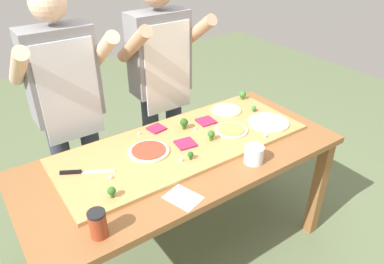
{
  "coord_description": "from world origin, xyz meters",
  "views": [
    {
      "loc": [
        -0.93,
        -1.42,
        1.95
      ],
      "look_at": [
        0.12,
        0.09,
        0.86
      ],
      "focal_mm": 33.66,
      "sensor_mm": 36.0,
      "label": 1
    }
  ],
  "objects_px": {
    "recipe_note": "(183,198)",
    "cook_left": "(67,102)",
    "broccoli_floret_center_right": "(190,155)",
    "sauce_jar": "(98,224)",
    "pizza_slice_far_left": "(185,144)",
    "cook_right": "(161,78)",
    "chefs_knife": "(80,172)",
    "broccoli_floret_center_left": "(242,94)",
    "broccoli_floret_front_left": "(112,191)",
    "pizza_slice_far_right": "(206,121)",
    "pizza_whole_tomato_red": "(149,151)",
    "pizza_slice_near_right": "(157,128)",
    "cheese_crumble_b": "(111,177)",
    "pizza_whole_pesto_green": "(231,130)",
    "cheese_crumble_a": "(139,133)",
    "flour_cup": "(254,155)",
    "broccoli_floret_back_mid": "(184,123)",
    "pizza_whole_cheese_artichoke": "(226,110)",
    "prep_table": "(183,168)",
    "cheese_crumble_c": "(181,160)",
    "cheese_crumble_e": "(195,129)",
    "broccoli_floret_front_right": "(254,108)",
    "cheese_crumble_d": "(265,136)",
    "broccoli_floret_back_left": "(211,135)",
    "pizza_whole_white_garlic": "(268,122)"
  },
  "relations": [
    {
      "from": "pizza_slice_far_left",
      "to": "cook_right",
      "type": "xyz_separation_m",
      "value": [
        0.19,
        0.58,
        0.17
      ]
    },
    {
      "from": "pizza_whole_tomato_red",
      "to": "pizza_slice_near_right",
      "type": "distance_m",
      "value": 0.26
    },
    {
      "from": "broccoli_floret_back_mid",
      "to": "cook_right",
      "type": "distance_m",
      "value": 0.45
    },
    {
      "from": "pizza_whole_pesto_green",
      "to": "cheese_crumble_a",
      "type": "bearing_deg",
      "value": 149.33
    },
    {
      "from": "pizza_whole_pesto_green",
      "to": "pizza_slice_near_right",
      "type": "xyz_separation_m",
      "value": [
        -0.37,
        0.28,
        -0.0
      ]
    },
    {
      "from": "cheese_crumble_a",
      "to": "cook_right",
      "type": "xyz_separation_m",
      "value": [
        0.36,
        0.32,
        0.17
      ]
    },
    {
      "from": "cheese_crumble_b",
      "to": "pizza_whole_white_garlic",
      "type": "bearing_deg",
      "value": -2.49
    },
    {
      "from": "chefs_knife",
      "to": "pizza_slice_far_left",
      "type": "xyz_separation_m",
      "value": [
        0.6,
        -0.09,
        -0.0
      ]
    },
    {
      "from": "pizza_whole_pesto_green",
      "to": "cheese_crumble_c",
      "type": "height_order",
      "value": "cheese_crumble_c"
    },
    {
      "from": "broccoli_floret_front_right",
      "to": "cheese_crumble_a",
      "type": "xyz_separation_m",
      "value": [
        -0.78,
        0.18,
        -0.02
      ]
    },
    {
      "from": "pizza_whole_cheese_artichoke",
      "to": "sauce_jar",
      "type": "bearing_deg",
      "value": -154.48
    },
    {
      "from": "chefs_knife",
      "to": "pizza_slice_far_right",
      "type": "height_order",
      "value": "chefs_knife"
    },
    {
      "from": "flour_cup",
      "to": "cook_left",
      "type": "xyz_separation_m",
      "value": [
        -0.7,
        0.91,
        0.16
      ]
    },
    {
      "from": "broccoli_floret_front_right",
      "to": "broccoli_floret_center_right",
      "type": "xyz_separation_m",
      "value": [
        -0.68,
        -0.22,
        0.0
      ]
    },
    {
      "from": "pizza_slice_far_left",
      "to": "broccoli_floret_back_left",
      "type": "distance_m",
      "value": 0.16
    },
    {
      "from": "pizza_slice_near_right",
      "to": "pizza_whole_cheese_artichoke",
      "type": "bearing_deg",
      "value": -6.24
    },
    {
      "from": "chefs_knife",
      "to": "broccoli_floret_center_left",
      "type": "distance_m",
      "value": 1.3
    },
    {
      "from": "pizza_slice_near_right",
      "to": "broccoli_floret_back_mid",
      "type": "xyz_separation_m",
      "value": [
        0.14,
        -0.09,
        0.04
      ]
    },
    {
      "from": "broccoli_floret_center_left",
      "to": "sauce_jar",
      "type": "bearing_deg",
      "value": -155.35
    },
    {
      "from": "pizza_slice_far_right",
      "to": "flour_cup",
      "type": "distance_m",
      "value": 0.48
    },
    {
      "from": "pizza_whole_pesto_green",
      "to": "sauce_jar",
      "type": "distance_m",
      "value": 1.05
    },
    {
      "from": "sauce_jar",
      "to": "broccoli_floret_back_mid",
      "type": "bearing_deg",
      "value": 33.39
    },
    {
      "from": "pizza_whole_cheese_artichoke",
      "to": "cook_right",
      "type": "distance_m",
      "value": 0.51
    },
    {
      "from": "broccoli_floret_center_right",
      "to": "cheese_crumble_a",
      "type": "distance_m",
      "value": 0.41
    },
    {
      "from": "broccoli_floret_center_right",
      "to": "sauce_jar",
      "type": "bearing_deg",
      "value": -160.81
    },
    {
      "from": "broccoli_floret_front_right",
      "to": "cheese_crumble_d",
      "type": "relative_size",
      "value": 2.66
    },
    {
      "from": "pizza_slice_far_right",
      "to": "cheese_crumble_c",
      "type": "relative_size",
      "value": 6.17
    },
    {
      "from": "pizza_whole_cheese_artichoke",
      "to": "sauce_jar",
      "type": "height_order",
      "value": "sauce_jar"
    },
    {
      "from": "pizza_slice_near_right",
      "to": "cheese_crumble_b",
      "type": "bearing_deg",
      "value": -146.12
    },
    {
      "from": "pizza_whole_tomato_red",
      "to": "pizza_whole_pesto_green",
      "type": "relative_size",
      "value": 1.15
    },
    {
      "from": "broccoli_floret_front_right",
      "to": "cheese_crumble_d",
      "type": "xyz_separation_m",
      "value": [
        -0.17,
        -0.29,
        -0.02
      ]
    },
    {
      "from": "cook_left",
      "to": "cheese_crumble_e",
      "type": "bearing_deg",
      "value": -37.43
    },
    {
      "from": "pizza_slice_far_right",
      "to": "cheese_crumble_b",
      "type": "distance_m",
      "value": 0.77
    },
    {
      "from": "broccoli_floret_back_mid",
      "to": "cook_left",
      "type": "height_order",
      "value": "cook_left"
    },
    {
      "from": "pizza_slice_far_right",
      "to": "cheese_crumble_e",
      "type": "relative_size",
      "value": 8.77
    },
    {
      "from": "broccoli_floret_front_right",
      "to": "cheese_crumble_e",
      "type": "relative_size",
      "value": 3.59
    },
    {
      "from": "sauce_jar",
      "to": "pizza_slice_near_right",
      "type": "bearing_deg",
      "value": 43.77
    },
    {
      "from": "broccoli_floret_center_left",
      "to": "cheese_crumble_d",
      "type": "relative_size",
      "value": 3.99
    },
    {
      "from": "sauce_jar",
      "to": "broccoli_floret_front_left",
      "type": "bearing_deg",
      "value": 51.43
    },
    {
      "from": "pizza_whole_pesto_green",
      "to": "broccoli_floret_center_right",
      "type": "xyz_separation_m",
      "value": [
        -0.38,
        -0.11,
        0.02
      ]
    },
    {
      "from": "sauce_jar",
      "to": "cook_right",
      "type": "relative_size",
      "value": 0.08
    },
    {
      "from": "broccoli_floret_center_left",
      "to": "cheese_crumble_b",
      "type": "relative_size",
      "value": 4.63
    },
    {
      "from": "cheese_crumble_d",
      "to": "pizza_whole_tomato_red",
      "type": "bearing_deg",
      "value": 158.15
    },
    {
      "from": "cheese_crumble_b",
      "to": "cheese_crumble_c",
      "type": "bearing_deg",
      "value": -12.07
    },
    {
      "from": "broccoli_floret_front_left",
      "to": "cook_right",
      "type": "relative_size",
      "value": 0.04
    },
    {
      "from": "prep_table",
      "to": "cheese_crumble_a",
      "type": "bearing_deg",
      "value": 111.02
    },
    {
      "from": "recipe_note",
      "to": "cook_left",
      "type": "xyz_separation_m",
      "value": [
        -0.22,
        0.94,
        0.2
      ]
    },
    {
      "from": "pizza_slice_far_right",
      "to": "cheese_crumble_a",
      "type": "bearing_deg",
      "value": 165.4
    },
    {
      "from": "pizza_slice_near_right",
      "to": "broccoli_floret_front_right",
      "type": "xyz_separation_m",
      "value": [
        0.66,
        -0.17,
        0.02
      ]
    },
    {
      "from": "cheese_crumble_e",
      "to": "recipe_note",
      "type": "relative_size",
      "value": 0.07
    }
  ]
}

